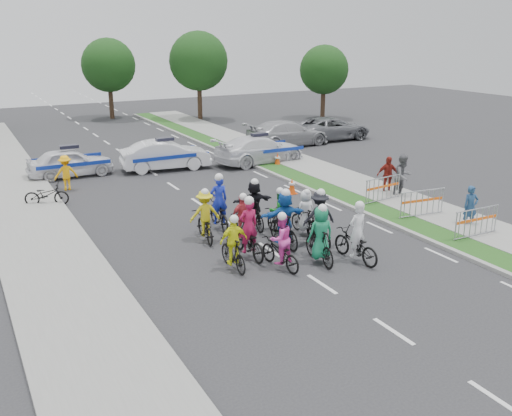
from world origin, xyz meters
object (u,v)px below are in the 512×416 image
rider_2 (280,247)px  marshal_hiviz (66,173)px  spectator_0 (471,207)px  barrier_0 (476,224)px  rider_10 (205,220)px  parked_bike (46,195)px  rider_1 (320,240)px  rider_6 (248,237)px  spectator_1 (403,176)px  rider_7 (305,217)px  tree_4 (108,65)px  rider_0 (356,241)px  cone_1 (277,160)px  barrier_2 (383,190)px  police_car_0 (70,162)px  spectator_2 (388,175)px  rider_8 (279,218)px  barrier_1 (422,204)px  rider_9 (242,223)px  rider_4 (318,223)px  cone_0 (292,186)px  tree_1 (199,61)px  police_car_1 (166,155)px  rider_11 (254,208)px  civilian_sedan (287,133)px  civilian_suv (331,128)px  rider_5 (284,222)px  rider_3 (233,248)px  police_car_2 (260,149)px  rider_12 (219,210)px

rider_2 → marshal_hiviz: (-3.95, 12.11, 0.12)m
spectator_0 → barrier_0: size_ratio=0.77×
rider_10 → parked_bike: bearing=-50.2°
rider_1 → marshal_hiviz: rider_1 is taller
rider_6 → spectator_1: size_ratio=1.08×
spectator_1 → rider_2: bearing=-160.3°
rider_7 → rider_10: size_ratio=0.89×
tree_4 → rider_0: bearing=-91.9°
rider_0 → tree_4: (1.11, 33.07, 3.54)m
cone_1 → tree_4: tree_4 is taller
barrier_2 → police_car_0: bearing=134.0°
barrier_0 → spectator_2: bearing=79.2°
rider_0 → rider_8: bearing=-77.3°
barrier_1 → parked_bike: (-12.28, 8.52, -0.10)m
police_car_0 → marshal_hiviz: (-0.67, -2.47, 0.09)m
rider_9 → rider_10: (-1.05, 0.74, 0.05)m
rider_4 → marshal_hiviz: rider_4 is taller
barrier_2 → cone_0: size_ratio=2.86×
rider_10 → barrier_2: (8.19, 0.50, -0.16)m
cone_1 → tree_1: (2.71, 16.79, 4.20)m
police_car_1 → spectator_2: size_ratio=2.72×
cone_1 → rider_11: bearing=-125.3°
spectator_1 → marshal_hiviz: size_ratio=1.19×
spectator_0 → tree_1: bearing=105.4°
rider_1 → civilian_sedan: size_ratio=0.36×
marshal_hiviz → parked_bike: marshal_hiviz is taller
rider_4 → police_car_0: rider_4 is taller
civilian_suv → parked_bike: 19.84m
tree_1 → tree_4: (-6.00, 4.00, -0.35)m
police_car_0 → civilian_sedan: (13.31, 1.49, 0.09)m
rider_5 → rider_6: bearing=11.5°
rider_3 → rider_5: size_ratio=0.87×
rider_4 → rider_8: (-0.72, 1.38, -0.10)m
rider_11 → barrier_0: rider_11 is taller
rider_2 → cone_0: bearing=-131.7°
cone_1 → tree_1: tree_1 is taller
rider_10 → tree_4: tree_4 is taller
cone_0 → rider_6: bearing=-132.4°
police_car_0 → barrier_2: bearing=-136.0°
rider_0 → police_car_2: 13.94m
rider_9 → civilian_suv: (13.62, 13.96, 0.06)m
rider_5 → rider_12: rider_12 is taller
marshal_hiviz → rider_3: bearing=100.8°
rider_2 → cone_0: rider_2 is taller
rider_7 → spectator_2: (6.00, 2.67, 0.17)m
rider_6 → spectator_2: bearing=-157.9°
tree_4 → civilian_sedan: bearing=-68.1°
rider_9 → barrier_2: 7.25m
rider_9 → tree_4: tree_4 is taller
rider_8 → rider_7: bearing=163.8°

